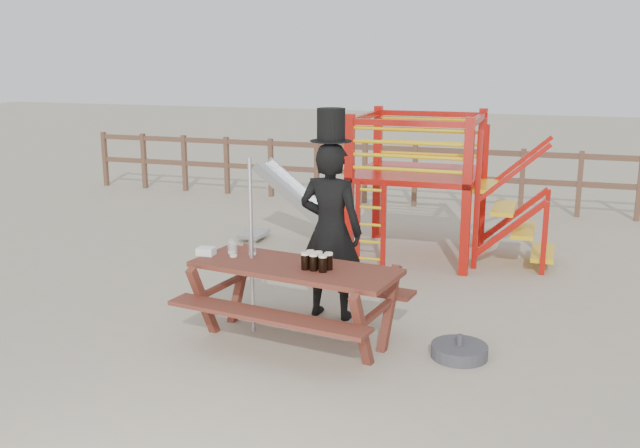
{
  "coord_description": "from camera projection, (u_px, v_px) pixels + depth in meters",
  "views": [
    {
      "loc": [
        2.08,
        -6.46,
        2.88
      ],
      "look_at": [
        -0.35,
        0.8,
        1.05
      ],
      "focal_mm": 40.0,
      "sensor_mm": 36.0,
      "label": 1
    }
  ],
  "objects": [
    {
      "name": "picnic_table",
      "position": [
        295.0,
        294.0,
        7.23
      ],
      "size": [
        2.29,
        1.74,
        0.81
      ],
      "rotation": [
        0.0,
        0.0,
        -0.15
      ],
      "color": "brown",
      "rests_on": "ground"
    },
    {
      "name": "parasol_base",
      "position": [
        459.0,
        351.0,
        6.94
      ],
      "size": [
        0.55,
        0.55,
        0.23
      ],
      "color": "#3C3C41",
      "rests_on": "ground"
    },
    {
      "name": "playground_fort",
      "position": [
        412.0,
        183.0,
        10.29
      ],
      "size": [
        4.71,
        1.84,
        2.1
      ],
      "color": "#B2130B",
      "rests_on": "ground"
    },
    {
      "name": "empty_glasses",
      "position": [
        239.0,
        249.0,
        7.51
      ],
      "size": [
        0.32,
        0.21,
        0.15
      ],
      "color": "silver",
      "rests_on": "picnic_table"
    },
    {
      "name": "ground",
      "position": [
        328.0,
        344.0,
        7.27
      ],
      "size": [
        60.0,
        60.0,
        0.0
      ],
      "primitive_type": "plane",
      "color": "tan",
      "rests_on": "ground"
    },
    {
      "name": "metal_pole",
      "position": [
        251.0,
        247.0,
        7.39
      ],
      "size": [
        0.04,
        0.04,
        1.87
      ],
      "primitive_type": "cylinder",
      "color": "#B2B2B7",
      "rests_on": "ground"
    },
    {
      "name": "stout_pints",
      "position": [
        316.0,
        261.0,
        7.0
      ],
      "size": [
        0.3,
        0.2,
        0.17
      ],
      "color": "black",
      "rests_on": "picnic_table"
    },
    {
      "name": "paper_bag",
      "position": [
        206.0,
        251.0,
        7.52
      ],
      "size": [
        0.19,
        0.15,
        0.08
      ],
      "primitive_type": "cube",
      "rotation": [
        0.0,
        0.0,
        0.06
      ],
      "color": "white",
      "rests_on": "picnic_table"
    },
    {
      "name": "man_with_hat",
      "position": [
        331.0,
        226.0,
        7.81
      ],
      "size": [
        0.75,
        0.53,
        2.33
      ],
      "rotation": [
        0.0,
        0.0,
        3.07
      ],
      "color": "black",
      "rests_on": "ground"
    },
    {
      "name": "back_fence",
      "position": [
        441.0,
        170.0,
        13.55
      ],
      "size": [
        15.09,
        0.09,
        1.2
      ],
      "color": "brown",
      "rests_on": "ground"
    }
  ]
}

